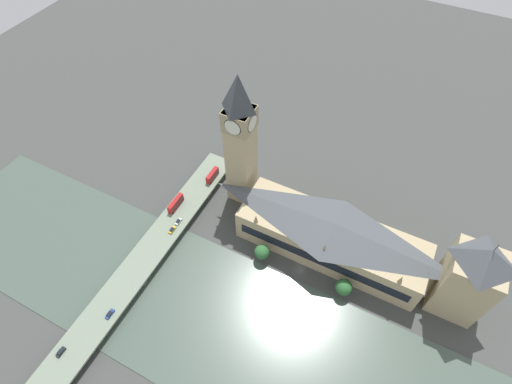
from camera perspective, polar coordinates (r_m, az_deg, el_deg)
ground_plane at (r=197.29m, az=6.32°, el=-10.97°), size 600.00×600.00×0.00m
river_water at (r=182.44m, az=1.11°, el=-20.95°), size 67.59×360.00×0.30m
parliament_hall at (r=194.74m, az=10.68°, el=-6.40°), size 27.17×89.50×23.48m
clock_tower at (r=190.72m, az=-2.26°, el=7.51°), size 13.37×13.37×78.01m
victoria_tower at (r=190.59m, az=28.09°, el=-10.79°), size 19.75×19.75×49.15m
road_bridge at (r=199.30m, az=-17.22°, el=-11.16°), size 167.17×15.49×4.73m
double_decker_bus_lead at (r=212.59m, az=-11.42°, el=-1.56°), size 11.65×2.48×4.76m
double_decker_bus_rear at (r=222.05m, az=-6.26°, el=2.45°), size 10.33×2.48×4.61m
car_northbound_lead at (r=192.12m, az=-20.17°, el=-16.03°), size 4.61×1.85×1.29m
car_northbound_mid at (r=205.60m, az=-11.89°, el=-5.30°), size 4.55×1.88×1.33m
car_northbound_tail at (r=207.79m, az=-11.03°, el=-4.15°), size 4.29×1.82×1.41m
car_southbound_mid at (r=193.34m, az=-26.13°, el=-19.82°), size 4.28×1.85×1.48m
tree_embankment_near at (r=193.52m, az=0.85°, el=-8.57°), size 7.32×7.32×10.01m
tree_embankment_mid at (r=189.76m, az=12.42°, el=-13.14°), size 7.64×7.64×9.78m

